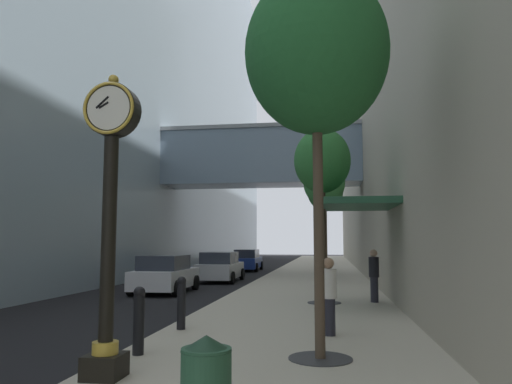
{
  "coord_description": "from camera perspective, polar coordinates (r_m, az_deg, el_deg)",
  "views": [
    {
      "loc": [
        3.83,
        -1.06,
        2.14
      ],
      "look_at": [
        0.89,
        18.7,
        4.2
      ],
      "focal_mm": 34.06,
      "sensor_mm": 36.0,
      "label": 1
    }
  ],
  "objects": [
    {
      "name": "pedestrian_by_clock",
      "position": [
        16.95,
        13.69,
        -9.34
      ],
      "size": [
        0.34,
        0.34,
        1.75
      ],
      "color": "#23232D",
      "rests_on": "sidewalk_right"
    },
    {
      "name": "sidewalk_right",
      "position": [
        31.14,
        6.95,
        -9.66
      ],
      "size": [
        5.92,
        80.0,
        0.14
      ],
      "primitive_type": "cube",
      "color": "#BCB29E",
      "rests_on": "ground"
    },
    {
      "name": "street_tree_mid_far",
      "position": [
        24.32,
        8.01,
        1.02
      ],
      "size": [
        2.06,
        2.06,
        6.14
      ],
      "color": "#333335",
      "rests_on": "sidewalk_right"
    },
    {
      "name": "street_tree_far",
      "position": [
        32.06,
        8.12,
        0.11
      ],
      "size": [
        2.35,
        2.35,
        6.71
      ],
      "color": "#333335",
      "rests_on": "sidewalk_right"
    },
    {
      "name": "street_clock",
      "position": [
        7.73,
        -16.84,
        -1.67
      ],
      "size": [
        0.84,
        0.55,
        4.62
      ],
      "color": "black",
      "rests_on": "sidewalk_right"
    },
    {
      "name": "ground_plane",
      "position": [
        28.4,
        0.7,
        -10.21
      ],
      "size": [
        110.0,
        110.0,
        0.0
      ],
      "primitive_type": "plane",
      "color": "black",
      "rests_on": "ground"
    },
    {
      "name": "bollard_third",
      "position": [
        9.23,
        -13.6,
        -14.29
      ],
      "size": [
        0.21,
        0.21,
        1.2
      ],
      "color": "black",
      "rests_on": "sidewalk_right"
    },
    {
      "name": "car_silver_mid",
      "position": [
        26.67,
        -4.24,
        -8.79
      ],
      "size": [
        2.12,
        4.39,
        1.6
      ],
      "color": "#B7BABF",
      "rests_on": "ground"
    },
    {
      "name": "car_blue_far",
      "position": [
        36.57,
        -1.04,
        -8.03
      ],
      "size": [
        2.04,
        4.57,
        1.58
      ],
      "color": "navy",
      "rests_on": "ground"
    },
    {
      "name": "pedestrian_walking",
      "position": [
        10.86,
        8.53,
        -11.79
      ],
      "size": [
        0.49,
        0.52,
        1.66
      ],
      "color": "#23232D",
      "rests_on": "sidewalk_right"
    },
    {
      "name": "bollard_fourth",
      "position": [
        11.63,
        -8.76,
        -12.61
      ],
      "size": [
        0.21,
        0.21,
        1.2
      ],
      "color": "black",
      "rests_on": "sidewalk_right"
    },
    {
      "name": "storefront_awning",
      "position": [
        15.87,
        11.53,
        -1.64
      ],
      "size": [
        2.4,
        3.6,
        3.3
      ],
      "color": "#235138",
      "rests_on": "sidewalk_right"
    },
    {
      "name": "street_tree_near",
      "position": [
        9.29,
        7.1,
        15.75
      ],
      "size": [
        2.62,
        2.62,
        6.96
      ],
      "color": "#333335",
      "rests_on": "sidewalk_right"
    },
    {
      "name": "building_block_left",
      "position": [
        37.93,
        -16.49,
        19.1
      ],
      "size": [
        21.87,
        80.0,
        36.14
      ],
      "color": "#93A8B7",
      "rests_on": "ground"
    },
    {
      "name": "car_white_near",
      "position": [
        21.22,
        -10.64,
        -9.49
      ],
      "size": [
        2.1,
        4.14,
        1.57
      ],
      "color": "silver",
      "rests_on": "ground"
    },
    {
      "name": "street_tree_mid_near",
      "position": [
        16.61,
        7.79,
        3.47
      ],
      "size": [
        1.91,
        1.91,
        5.84
      ],
      "color": "#333335",
      "rests_on": "sidewalk_right"
    }
  ]
}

